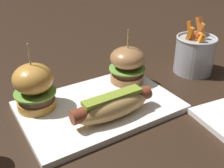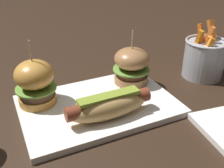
{
  "view_description": "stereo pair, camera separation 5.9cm",
  "coord_description": "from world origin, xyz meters",
  "px_view_note": "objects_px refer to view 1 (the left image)",
  "views": [
    {
      "loc": [
        -0.24,
        -0.44,
        0.34
      ],
      "look_at": [
        0.03,
        0.0,
        0.05
      ],
      "focal_mm": 43.37,
      "sensor_mm": 36.0,
      "label": 1
    },
    {
      "loc": [
        -0.19,
        -0.47,
        0.34
      ],
      "look_at": [
        0.03,
        0.0,
        0.05
      ],
      "focal_mm": 43.37,
      "sensor_mm": 36.0,
      "label": 2
    }
  ],
  "objects_px": {
    "hot_dog": "(111,106)",
    "slider_left": "(34,86)",
    "fries_bucket": "(194,54)",
    "slider_right": "(127,65)",
    "platter_main": "(99,106)"
  },
  "relations": [
    {
      "from": "hot_dog",
      "to": "fries_bucket",
      "type": "height_order",
      "value": "fries_bucket"
    },
    {
      "from": "slider_left",
      "to": "fries_bucket",
      "type": "bearing_deg",
      "value": -3.95
    },
    {
      "from": "slider_right",
      "to": "slider_left",
      "type": "bearing_deg",
      "value": 179.49
    },
    {
      "from": "platter_main",
      "to": "slider_right",
      "type": "distance_m",
      "value": 0.14
    },
    {
      "from": "hot_dog",
      "to": "slider_left",
      "type": "bearing_deg",
      "value": 135.07
    },
    {
      "from": "slider_right",
      "to": "fries_bucket",
      "type": "distance_m",
      "value": 0.21
    },
    {
      "from": "slider_right",
      "to": "fries_bucket",
      "type": "bearing_deg",
      "value": -7.81
    },
    {
      "from": "hot_dog",
      "to": "fries_bucket",
      "type": "xyz_separation_m",
      "value": [
        0.32,
        0.09,
        0.01
      ]
    },
    {
      "from": "platter_main",
      "to": "slider_left",
      "type": "xyz_separation_m",
      "value": [
        -0.12,
        0.06,
        0.06
      ]
    },
    {
      "from": "slider_right",
      "to": "fries_bucket",
      "type": "relative_size",
      "value": 0.89
    },
    {
      "from": "hot_dog",
      "to": "slider_left",
      "type": "distance_m",
      "value": 0.17
    },
    {
      "from": "hot_dog",
      "to": "fries_bucket",
      "type": "bearing_deg",
      "value": 14.9
    },
    {
      "from": "slider_left",
      "to": "hot_dog",
      "type": "bearing_deg",
      "value": -44.93
    },
    {
      "from": "platter_main",
      "to": "fries_bucket",
      "type": "height_order",
      "value": "fries_bucket"
    },
    {
      "from": "fries_bucket",
      "to": "slider_right",
      "type": "bearing_deg",
      "value": 172.19
    }
  ]
}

